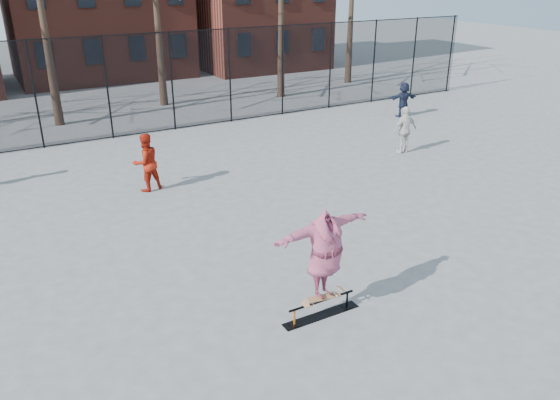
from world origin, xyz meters
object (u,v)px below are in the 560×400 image
skater (325,254)px  bystander_navy (403,99)px  skate_rail (321,309)px  skateboard (323,297)px  bystander_white (405,130)px  bystander_red (146,162)px

skater → bystander_navy: (11.78, 11.20, -0.58)m
skate_rail → skateboard: skateboard is taller
bystander_white → bystander_navy: (3.53, 4.09, -0.08)m
skate_rail → skateboard: 0.27m
skate_rail → bystander_white: bystander_white is taller
bystander_red → bystander_white: bystander_red is taller
skateboard → bystander_navy: (11.78, 11.20, 0.37)m
bystander_white → bystander_navy: bearing=-129.6°
skater → skateboard: bearing=0.0°
skate_rail → bystander_white: (8.29, 7.10, 0.72)m
skate_rail → skater: (0.04, 0.00, 1.22)m
skateboard → bystander_white: size_ratio=0.47×
bystander_red → bystander_navy: bystander_red is taller
bystander_white → skate_rail: bearing=41.8°
skateboard → bystander_red: bearing=97.2°
bystander_navy → skate_rail: bearing=52.9°
skate_rail → bystander_white: 10.94m
bystander_red → bystander_white: bearing=161.2°
skateboard → bystander_white: bearing=40.7°
skate_rail → bystander_navy: bystander_navy is taller
bystander_white → skateboard: bearing=42.0°
bystander_red → skate_rail: bearing=84.4°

